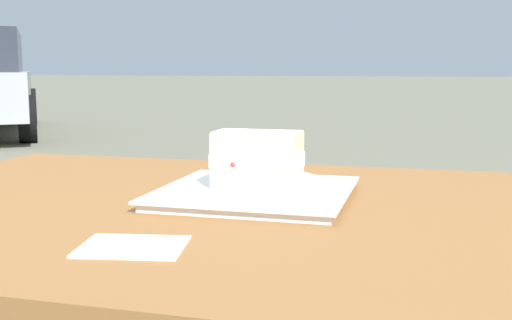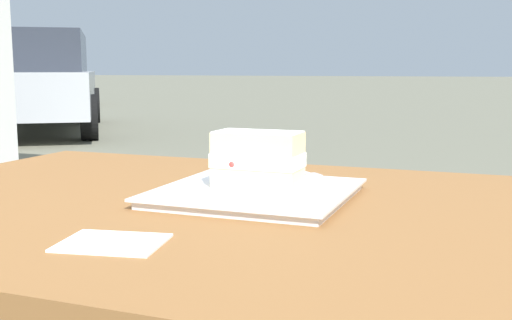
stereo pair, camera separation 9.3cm
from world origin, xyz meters
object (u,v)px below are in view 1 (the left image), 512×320
Objects in this scene: paper_napkin at (133,246)px; patio_table at (361,282)px; cake_slice at (258,159)px; dessert_fork at (286,170)px; dessert_plate at (256,193)px.

patio_table is at bearing 46.45° from paper_napkin.
patio_table is 11.96× the size of cake_slice.
cake_slice is at bearing -87.95° from dessert_fork.
dessert_plate is at bearing -96.21° from cake_slice.
cake_slice reaches higher than dessert_plate.
cake_slice reaches higher than paper_napkin.
patio_table is 0.24m from cake_slice.
dessert_plate is 2.20× the size of paper_napkin.
dessert_fork is (-0.01, 0.24, -0.05)m from cake_slice.
dessert_plate reaches higher than paper_napkin.
patio_table is 5.61× the size of dessert_plate.
dessert_plate is at bearing 163.46° from patio_table.
dessert_plate reaches higher than patio_table.
patio_table is 0.36m from dessert_fork.
dessert_fork is 1.05× the size of paper_napkin.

